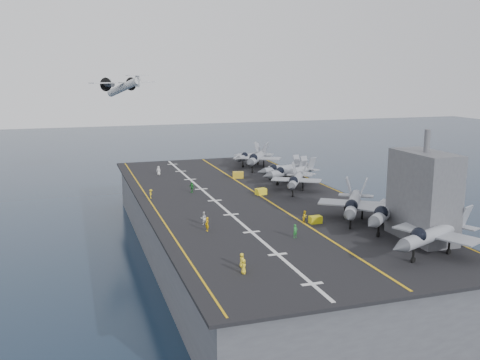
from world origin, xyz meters
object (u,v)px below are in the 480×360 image
object	(u,v)px
transport_plane	(124,87)
tow_cart_a	(315,220)
fighter_jet_0	(433,233)
island_superstructure	(424,185)

from	to	relation	value
transport_plane	tow_cart_a	bearing A→B (deg)	-74.65
fighter_jet_0	transport_plane	bearing A→B (deg)	107.13
island_superstructure	transport_plane	bearing A→B (deg)	109.76
island_superstructure	tow_cart_a	bearing A→B (deg)	132.20
tow_cart_a	transport_plane	bearing A→B (deg)	105.35
fighter_jet_0	transport_plane	distance (m)	96.34
tow_cart_a	island_superstructure	bearing A→B (deg)	-47.80
tow_cart_a	transport_plane	world-z (taller)	transport_plane
transport_plane	island_superstructure	bearing A→B (deg)	-70.24
island_superstructure	fighter_jet_0	distance (m)	7.91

